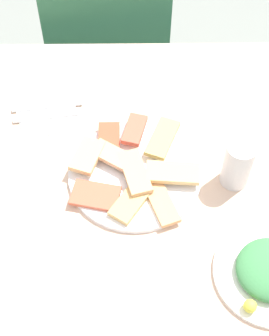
{
  "coord_description": "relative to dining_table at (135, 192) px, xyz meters",
  "views": [
    {
      "loc": [
        -0.01,
        -0.69,
        1.72
      ],
      "look_at": [
        -0.0,
        -0.0,
        0.76
      ],
      "focal_mm": 54.77,
      "sensor_mm": 36.0,
      "label": 1
    }
  ],
  "objects": [
    {
      "name": "fork",
      "position": [
        -0.22,
        0.18,
        0.08
      ],
      "size": [
        0.17,
        0.04,
        0.0
      ],
      "primitive_type": "cube",
      "rotation": [
        0.0,
        0.0,
        0.16
      ],
      "color": "silver",
      "rests_on": "paper_napkin"
    },
    {
      "name": "drinking_glass",
      "position": [
        -0.15,
        -0.39,
        0.12
      ],
      "size": [
        0.08,
        0.08,
        0.09
      ],
      "primitive_type": "cylinder",
      "color": "silver",
      "rests_on": "dining_table"
    },
    {
      "name": "pide_platter",
      "position": [
        -0.01,
        0.0,
        0.09
      ],
      "size": [
        0.31,
        0.32,
        0.04
      ],
      "color": "white",
      "rests_on": "dining_table"
    },
    {
      "name": "dining_table",
      "position": [
        0.0,
        0.0,
        0.0
      ],
      "size": [
        1.22,
        0.93,
        0.73
      ],
      "color": "beige",
      "rests_on": "ground_plane"
    },
    {
      "name": "paper_napkin",
      "position": [
        -0.22,
        0.2,
        0.07
      ],
      "size": [
        0.19,
        0.19,
        0.0
      ],
      "primitive_type": "cube",
      "rotation": [
        0.0,
        0.0,
        0.36
      ],
      "color": "white",
      "rests_on": "dining_table"
    },
    {
      "name": "soda_can",
      "position": [
        0.23,
        -0.01,
        0.13
      ],
      "size": [
        0.08,
        0.08,
        0.12
      ],
      "primitive_type": "cylinder",
      "rotation": [
        0.0,
        0.0,
        1.28
      ],
      "color": "silver",
      "rests_on": "dining_table"
    },
    {
      "name": "spoon",
      "position": [
        -0.22,
        0.22,
        0.08
      ],
      "size": [
        0.18,
        0.04,
        0.0
      ],
      "primitive_type": "cube",
      "rotation": [
        0.0,
        0.0,
        0.13
      ],
      "color": "silver",
      "rests_on": "paper_napkin"
    },
    {
      "name": "dining_chair",
      "position": [
        -0.1,
        0.71,
        -0.17
      ],
      "size": [
        0.49,
        0.49,
        0.89
      ],
      "color": "#2B6746",
      "rests_on": "ground_plane"
    },
    {
      "name": "ground_plane",
      "position": [
        0.0,
        0.0,
        -0.66
      ],
      "size": [
        6.0,
        6.0,
        0.0
      ],
      "primitive_type": "plane",
      "color": "gray"
    }
  ]
}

